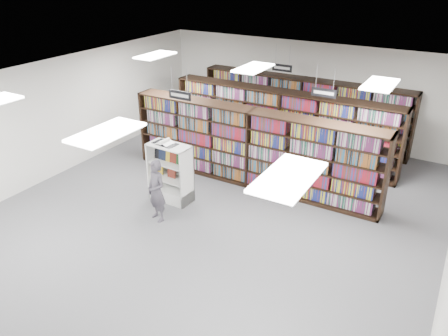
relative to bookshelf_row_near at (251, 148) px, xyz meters
The scene contains 18 objects.
floor 2.26m from the bookshelf_row_near, 90.00° to the right, with size 12.00×12.00×0.00m, color #4C4C50.
ceiling 2.94m from the bookshelf_row_near, 90.00° to the right, with size 10.00×12.00×0.10m, color silver.
wall_back 4.04m from the bookshelf_row_near, 90.00° to the left, with size 10.00×0.10×3.20m, color white.
wall_left 5.41m from the bookshelf_row_near, 158.20° to the right, with size 0.10×12.00×3.20m, color white.
bookshelf_row_near is the anchor object (origin of this frame).
bookshelf_row_mid 2.00m from the bookshelf_row_near, 90.00° to the left, with size 7.00×0.60×2.10m.
bookshelf_row_far 3.70m from the bookshelf_row_near, 90.00° to the left, with size 7.00×0.60×2.10m.
aisle_sign_left 2.33m from the bookshelf_row_near, 146.29° to the right, with size 0.65×0.02×0.80m.
aisle_sign_right 2.33m from the bookshelf_row_near, 33.67° to the left, with size 0.65×0.02×0.80m.
aisle_sign_center 3.38m from the bookshelf_row_near, 99.46° to the left, with size 0.65×0.02×0.80m.
troffer_front_center 5.43m from the bookshelf_row_near, 90.00° to the right, with size 0.60×1.20×0.04m, color white.
troffer_front_right 6.20m from the bookshelf_row_near, 59.04° to the right, with size 0.60×1.20×0.04m, color white.
troffer_back_left 3.67m from the bookshelf_row_near, behind, with size 0.60×1.20×0.04m, color white.
troffer_back_center 2.11m from the bookshelf_row_near, ahead, with size 0.60×1.20×0.04m, color white.
troffer_back_right 3.67m from the bookshelf_row_near, ahead, with size 0.60×1.20×0.04m, color white.
endcap_display 2.26m from the bookshelf_row_near, 127.26° to the right, with size 1.09×0.57×1.50m.
open_book 2.34m from the bookshelf_row_near, 129.61° to the right, with size 0.65×0.43×0.13m.
shopper 2.91m from the bookshelf_row_near, 111.13° to the right, with size 0.55×0.36×1.50m, color #534E59.
Camera 1 is at (4.70, -7.50, 5.58)m, focal length 35.00 mm.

